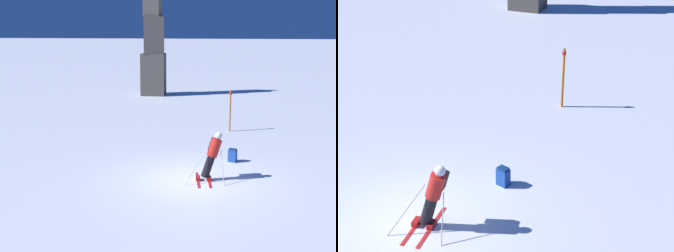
# 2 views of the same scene
# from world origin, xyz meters

# --- Properties ---
(ground_plane) EXTENTS (300.00, 300.00, 0.00)m
(ground_plane) POSITION_xyz_m (0.00, 0.00, 0.00)
(ground_plane) COLOR white
(skier) EXTENTS (1.28, 1.61, 1.66)m
(skier) POSITION_xyz_m (0.62, 0.06, 0.90)
(skier) COLOR red
(skier) RESTS_ON ground
(spare_backpack) EXTENTS (0.35, 0.30, 0.50)m
(spare_backpack) POSITION_xyz_m (1.33, 2.24, 0.24)
(spare_backpack) COLOR #194293
(spare_backpack) RESTS_ON ground
(trail_marker) EXTENTS (0.13, 0.13, 1.98)m
(trail_marker) POSITION_xyz_m (1.27, 7.33, 1.08)
(trail_marker) COLOR orange
(trail_marker) RESTS_ON ground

